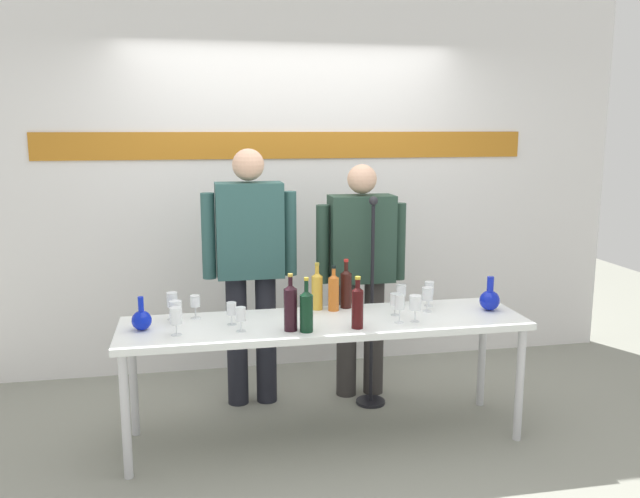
% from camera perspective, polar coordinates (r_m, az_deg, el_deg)
% --- Properties ---
extents(ground_plane, '(10.00, 10.00, 0.00)m').
position_cam_1_polar(ground_plane, '(4.21, 0.41, -15.91)').
color(ground_plane, gray).
extents(back_wall, '(5.33, 0.11, 3.00)m').
position_cam_1_polar(back_wall, '(5.13, -2.65, 6.32)').
color(back_wall, white).
rests_on(back_wall, ground).
extents(display_table, '(2.40, 0.62, 0.74)m').
position_cam_1_polar(display_table, '(3.96, 0.43, -6.99)').
color(display_table, white).
rests_on(display_table, ground).
extents(decanter_blue_left, '(0.11, 0.11, 0.19)m').
position_cam_1_polar(decanter_blue_left, '(3.87, -15.15, -5.89)').
color(decanter_blue_left, '#0B20BE').
rests_on(decanter_blue_left, display_table).
extents(decanter_blue_right, '(0.13, 0.13, 0.22)m').
position_cam_1_polar(decanter_blue_right, '(4.26, 14.45, -4.22)').
color(decanter_blue_right, '#1121B8').
rests_on(decanter_blue_right, display_table).
extents(presenter_left, '(0.63, 0.22, 1.74)m').
position_cam_1_polar(presenter_left, '(4.42, -6.06, -0.93)').
color(presenter_left, black).
rests_on(presenter_left, ground).
extents(presenter_right, '(0.63, 0.22, 1.63)m').
position_cam_1_polar(presenter_right, '(4.56, 3.56, -1.41)').
color(presenter_right, '#312D2C').
rests_on(presenter_right, ground).
extents(wine_bottle_0, '(0.07, 0.07, 0.29)m').
position_cam_1_polar(wine_bottle_0, '(4.11, 1.18, -3.66)').
color(wine_bottle_0, orange).
rests_on(wine_bottle_0, display_table).
extents(wine_bottle_1, '(0.07, 0.07, 0.30)m').
position_cam_1_polar(wine_bottle_1, '(3.76, 3.26, -4.90)').
color(wine_bottle_1, '#370A0B').
rests_on(wine_bottle_1, display_table).
extents(wine_bottle_2, '(0.07, 0.07, 0.30)m').
position_cam_1_polar(wine_bottle_2, '(4.14, -0.24, -3.51)').
color(wine_bottle_2, gold).
rests_on(wine_bottle_2, display_table).
extents(wine_bottle_3, '(0.08, 0.08, 0.33)m').
position_cam_1_polar(wine_bottle_3, '(3.71, -2.56, -4.95)').
color(wine_bottle_3, black).
rests_on(wine_bottle_3, display_table).
extents(wine_bottle_4, '(0.07, 0.07, 0.31)m').
position_cam_1_polar(wine_bottle_4, '(3.69, -1.18, -5.26)').
color(wine_bottle_4, black).
rests_on(wine_bottle_4, display_table).
extents(wine_bottle_5, '(0.07, 0.07, 0.31)m').
position_cam_1_polar(wine_bottle_5, '(4.18, 2.26, -3.32)').
color(wine_bottle_5, black).
rests_on(wine_bottle_5, display_table).
extents(wine_glass_left_0, '(0.06, 0.06, 0.13)m').
position_cam_1_polar(wine_glass_left_0, '(3.86, -7.65, -5.17)').
color(wine_glass_left_0, white).
rests_on(wine_glass_left_0, display_table).
extents(wine_glass_left_1, '(0.06, 0.06, 0.17)m').
position_cam_1_polar(wine_glass_left_1, '(4.02, -12.66, -4.34)').
color(wine_glass_left_1, white).
rests_on(wine_glass_left_1, display_table).
extents(wine_glass_left_2, '(0.07, 0.07, 0.16)m').
position_cam_1_polar(wine_glass_left_2, '(3.72, -12.34, -5.69)').
color(wine_glass_left_2, white).
rests_on(wine_glass_left_2, display_table).
extents(wine_glass_left_3, '(0.06, 0.06, 0.14)m').
position_cam_1_polar(wine_glass_left_3, '(4.02, -10.73, -4.52)').
color(wine_glass_left_3, white).
rests_on(wine_glass_left_3, display_table).
extents(wine_glass_left_4, '(0.07, 0.07, 0.14)m').
position_cam_1_polar(wine_glass_left_4, '(3.93, -12.37, -4.93)').
color(wine_glass_left_4, white).
rests_on(wine_glass_left_4, display_table).
extents(wine_glass_left_5, '(0.06, 0.06, 0.14)m').
position_cam_1_polar(wine_glass_left_5, '(3.73, -6.87, -5.64)').
color(wine_glass_left_5, white).
rests_on(wine_glass_left_5, display_table).
extents(wine_glass_right_0, '(0.06, 0.06, 0.13)m').
position_cam_1_polar(wine_glass_right_0, '(4.28, 7.02, -3.61)').
color(wine_glass_right_0, white).
rests_on(wine_glass_right_0, display_table).
extents(wine_glass_right_1, '(0.07, 0.07, 0.16)m').
position_cam_1_polar(wine_glass_right_1, '(3.92, 8.24, -4.64)').
color(wine_glass_right_1, white).
rests_on(wine_glass_right_1, display_table).
extents(wine_glass_right_2, '(0.06, 0.06, 0.16)m').
position_cam_1_polar(wine_glass_right_2, '(4.27, 9.41, -3.40)').
color(wine_glass_right_2, white).
rests_on(wine_glass_right_2, display_table).
extents(wine_glass_right_3, '(0.07, 0.07, 0.15)m').
position_cam_1_polar(wine_glass_right_3, '(4.15, 9.26, -3.89)').
color(wine_glass_right_3, white).
rests_on(wine_glass_right_3, display_table).
extents(wine_glass_right_4, '(0.06, 0.06, 0.17)m').
position_cam_1_polar(wine_glass_right_4, '(3.89, 6.90, -4.64)').
color(wine_glass_right_4, white).
rests_on(wine_glass_right_4, display_table).
extents(wine_glass_right_5, '(0.06, 0.06, 0.14)m').
position_cam_1_polar(wine_glass_right_5, '(4.04, 6.52, -4.38)').
color(wine_glass_right_5, white).
rests_on(wine_glass_right_5, display_table).
extents(microphone_stand, '(0.20, 0.20, 1.43)m').
position_cam_1_polar(microphone_stand, '(4.52, 4.46, -7.63)').
color(microphone_stand, black).
rests_on(microphone_stand, ground).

